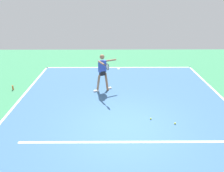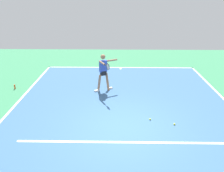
{
  "view_description": "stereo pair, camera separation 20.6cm",
  "coord_description": "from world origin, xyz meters",
  "px_view_note": "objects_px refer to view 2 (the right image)",
  "views": [
    {
      "loc": [
        0.5,
        6.65,
        4.36
      ],
      "look_at": [
        0.44,
        -1.64,
        0.9
      ],
      "focal_mm": 36.08,
      "sensor_mm": 36.0,
      "label": 1
    },
    {
      "loc": [
        0.29,
        6.65,
        4.36
      ],
      "look_at": [
        0.44,
        -1.64,
        0.9
      ],
      "focal_mm": 36.08,
      "sensor_mm": 36.0,
      "label": 2
    }
  ],
  "objects_px": {
    "tennis_ball_far_corner": "(150,119)",
    "water_bottle": "(15,87)",
    "tennis_ball_near_player": "(174,124)",
    "tennis_player": "(104,70)"
  },
  "relations": [
    {
      "from": "tennis_player",
      "to": "tennis_ball_near_player",
      "type": "bearing_deg",
      "value": 104.57
    },
    {
      "from": "tennis_player",
      "to": "tennis_ball_near_player",
      "type": "height_order",
      "value": "tennis_player"
    },
    {
      "from": "tennis_ball_near_player",
      "to": "water_bottle",
      "type": "distance_m",
      "value": 7.68
    },
    {
      "from": "tennis_ball_far_corner",
      "to": "water_bottle",
      "type": "bearing_deg",
      "value": -24.17
    },
    {
      "from": "tennis_ball_far_corner",
      "to": "water_bottle",
      "type": "xyz_separation_m",
      "value": [
        6.2,
        -2.78,
        0.08
      ]
    },
    {
      "from": "tennis_player",
      "to": "tennis_ball_near_player",
      "type": "distance_m",
      "value": 4.14
    },
    {
      "from": "tennis_ball_far_corner",
      "to": "tennis_player",
      "type": "bearing_deg",
      "value": -55.48
    },
    {
      "from": "tennis_ball_far_corner",
      "to": "water_bottle",
      "type": "distance_m",
      "value": 6.8
    },
    {
      "from": "tennis_player",
      "to": "water_bottle",
      "type": "height_order",
      "value": "tennis_player"
    },
    {
      "from": "tennis_player",
      "to": "tennis_ball_near_player",
      "type": "relative_size",
      "value": 26.99
    }
  ]
}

